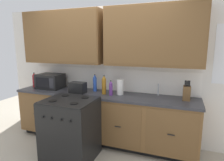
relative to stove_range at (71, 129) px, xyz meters
The scene contains 13 objects.
ground_plane 0.63m from the stove_range, 51.62° to the left, with size 8.06×8.06×0.00m, color #B2A893.
wall_unit 1.46m from the stove_range, 72.23° to the left, with size 4.43×0.40×2.43m.
counter_run 0.68m from the stove_range, 67.19° to the left, with size 3.26×0.64×0.90m.
stove_range is the anchor object (origin of this frame).
microwave 1.22m from the stove_range, 141.92° to the left, with size 0.48×0.37×0.28m.
toaster 0.76m from the stove_range, 106.81° to the left, with size 0.28×0.18×0.19m.
knife_block 1.87m from the stove_range, 23.09° to the left, with size 0.11×0.14×0.31m.
sink_faucet 1.56m from the stove_range, 34.85° to the left, with size 0.02×0.02×0.20m, color #B2B5BA.
paper_towel_roll 1.06m from the stove_range, 49.38° to the left, with size 0.12×0.12×0.26m, color white.
bottle_red 1.49m from the stove_range, 152.32° to the left, with size 0.08×0.08×0.29m.
bottle_amber 0.90m from the stove_range, 62.44° to the left, with size 0.07×0.07×0.33m.
bottle_violet 0.92m from the stove_range, 51.62° to the left, with size 0.06×0.06×0.25m.
bottle_blue 0.95m from the stove_range, 84.28° to the left, with size 0.07×0.07×0.31m.
Camera 1 is at (1.30, -2.72, 1.75)m, focal length 30.86 mm.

